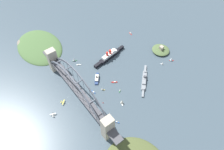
# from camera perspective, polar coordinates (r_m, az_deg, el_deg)

# --- Properties ---
(ground_plane) EXTENTS (1400.00, 1400.00, 0.00)m
(ground_plane) POSITION_cam_1_polar(r_m,az_deg,el_deg) (391.68, -9.39, -6.35)
(ground_plane) COLOR #3D4C56
(harbor_arch_bridge) EXTENTS (247.09, 18.30, 72.68)m
(harbor_arch_bridge) POSITION_cam_1_polar(r_m,az_deg,el_deg) (367.71, -9.97, -3.89)
(harbor_arch_bridge) COLOR #ADA38E
(harbor_arch_bridge) RESTS_ON ground
(headland_west_shore) EXTENTS (134.95, 94.95, 17.90)m
(headland_west_shore) POSITION_cam_1_polar(r_m,az_deg,el_deg) (507.65, -20.01, 7.53)
(headland_west_shore) COLOR #476638
(headland_west_shore) RESTS_ON ground
(ocean_liner) EXTENTS (18.58, 89.01, 20.93)m
(ocean_liner) POSITION_cam_1_polar(r_m,az_deg,el_deg) (448.21, -0.75, 5.48)
(ocean_liner) COLOR black
(ocean_liner) RESTS_ON ground
(naval_cruiser) EXTENTS (57.65, 62.92, 16.05)m
(naval_cruiser) POSITION_cam_1_polar(r_m,az_deg,el_deg) (413.12, 9.11, -1.36)
(naval_cruiser) COLOR gray
(naval_cruiser) RESTS_ON ground
(harbor_ferry_steamer) EXTENTS (27.10, 23.99, 7.97)m
(harbor_ferry_steamer) POSITION_cam_1_polar(r_m,az_deg,el_deg) (411.53, -4.31, -0.97)
(harbor_ferry_steamer) COLOR navy
(harbor_ferry_steamer) RESTS_ON ground
(fort_island_mid_harbor) EXTENTS (40.14, 39.10, 15.60)m
(fort_island_mid_harbor) POSITION_cam_1_polar(r_m,az_deg,el_deg) (477.34, 13.63, 6.94)
(fort_island_mid_harbor) COLOR #4C6038
(fort_island_mid_harbor) RESTS_ON ground
(seaplane_taxiing_near_bridge) EXTENTS (9.70, 9.83, 4.79)m
(seaplane_taxiing_near_bridge) POSITION_cam_1_polar(r_m,az_deg,el_deg) (389.56, -13.70, -7.53)
(seaplane_taxiing_near_bridge) COLOR #B7B7B2
(seaplane_taxiing_near_bridge) RESTS_ON ground
(seaplane_second_in_formation) EXTENTS (8.54, 10.68, 5.12)m
(seaplane_second_in_formation) POSITION_cam_1_polar(r_m,az_deg,el_deg) (380.76, -16.39, -10.70)
(seaplane_second_in_formation) COLOR #B7B7B2
(seaplane_second_in_formation) RESTS_ON ground
(small_boat_0) EXTENTS (10.22, 3.23, 2.22)m
(small_boat_0) POSITION_cam_1_polar(r_m,az_deg,el_deg) (514.72, 5.24, 11.63)
(small_boat_0) COLOR #B2231E
(small_boat_0) RESTS_ON ground
(small_boat_1) EXTENTS (8.27, 9.09, 10.62)m
(small_boat_1) POSITION_cam_1_polar(r_m,az_deg,el_deg) (461.44, 16.47, 4.37)
(small_boat_1) COLOR #B2231E
(small_boat_1) RESTS_ON ground
(small_boat_2) EXTENTS (8.28, 6.15, 2.43)m
(small_boat_2) POSITION_cam_1_polar(r_m,az_deg,el_deg) (360.94, 1.39, -13.20)
(small_boat_2) COLOR #234C8C
(small_boat_2) RESTS_ON ground
(small_boat_3) EXTENTS (11.48, 3.69, 2.08)m
(small_boat_3) POSITION_cam_1_polar(r_m,az_deg,el_deg) (394.49, -5.32, -4.80)
(small_boat_3) COLOR #234C8C
(small_boat_3) RESTS_ON ground
(small_boat_4) EXTENTS (6.43, 10.69, 1.84)m
(small_boat_4) POSITION_cam_1_polar(r_m,az_deg,el_deg) (442.82, -9.43, 2.89)
(small_boat_4) COLOR silver
(small_boat_4) RESTS_ON ground
(small_boat_5) EXTENTS (6.80, 5.30, 7.51)m
(small_boat_5) POSITION_cam_1_polar(r_m,az_deg,el_deg) (449.52, 14.12, 3.26)
(small_boat_5) COLOR silver
(small_boat_5) RESTS_ON ground
(small_boat_6) EXTENTS (8.64, 10.99, 2.61)m
(small_boat_6) POSITION_cam_1_polar(r_m,az_deg,el_deg) (406.56, 0.69, -2.02)
(small_boat_6) COLOR #B2231E
(small_boat_6) RESTS_ON ground
(small_boat_7) EXTENTS (6.17, 6.77, 2.21)m
(small_boat_7) POSITION_cam_1_polar(r_m,az_deg,el_deg) (394.55, 2.23, -4.50)
(small_boat_7) COLOR #2D6B3D
(small_boat_7) RESTS_ON ground
(small_boat_8) EXTENTS (10.01, 7.63, 11.33)m
(small_boat_8) POSITION_cam_1_polar(r_m,az_deg,el_deg) (376.05, 2.85, -7.58)
(small_boat_8) COLOR silver
(small_boat_8) RESTS_ON ground
(small_boat_9) EXTENTS (7.09, 6.44, 7.91)m
(small_boat_9) POSITION_cam_1_polar(r_m,az_deg,el_deg) (394.17, -2.68, -3.87)
(small_boat_9) COLOR gold
(small_boat_9) RESTS_ON ground
(small_boat_10) EXTENTS (7.12, 9.60, 9.32)m
(small_boat_10) POSITION_cam_1_polar(r_m,az_deg,el_deg) (450.34, -10.73, 4.35)
(small_boat_10) COLOR #2D6B3D
(small_boat_10) RESTS_ON ground
(channel_marker_buoy) EXTENTS (2.20, 2.20, 2.75)m
(channel_marker_buoy) POSITION_cam_1_polar(r_m,az_deg,el_deg) (379.85, -2.54, -7.80)
(channel_marker_buoy) COLOR red
(channel_marker_buoy) RESTS_ON ground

